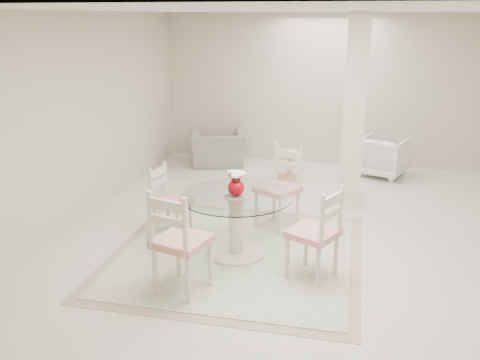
% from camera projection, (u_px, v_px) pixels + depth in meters
% --- Properties ---
extents(ground, '(7.00, 7.00, 0.00)m').
position_uv_depth(ground, '(304.00, 238.00, 6.33)').
color(ground, white).
rests_on(ground, ground).
extents(room_shell, '(6.02, 7.02, 2.71)m').
position_uv_depth(room_shell, '(311.00, 88.00, 5.75)').
color(room_shell, beige).
rests_on(room_shell, ground).
extents(column, '(0.30, 0.30, 2.70)m').
position_uv_depth(column, '(354.00, 114.00, 7.01)').
color(column, beige).
rests_on(column, ground).
extents(area_rug, '(2.83, 2.83, 0.02)m').
position_uv_depth(area_rug, '(236.00, 254.00, 5.88)').
color(area_rug, tan).
rests_on(area_rug, ground).
extents(dining_table, '(1.27, 1.27, 0.73)m').
position_uv_depth(dining_table, '(236.00, 225.00, 5.76)').
color(dining_table, '#F6EDCA').
rests_on(dining_table, ground).
extents(red_vase, '(0.22, 0.21, 0.29)m').
position_uv_depth(red_vase, '(236.00, 183.00, 5.60)').
color(red_vase, '#A70511').
rests_on(red_vase, dining_table).
extents(dining_chair_east, '(0.60, 0.60, 1.13)m').
position_uv_depth(dining_chair_east, '(319.00, 227.00, 5.15)').
color(dining_chair_east, beige).
rests_on(dining_chair_east, ground).
extents(dining_chair_north, '(0.63, 0.63, 1.17)m').
position_uv_depth(dining_chair_north, '(281.00, 182.00, 6.50)').
color(dining_chair_north, beige).
rests_on(dining_chair_north, ground).
extents(dining_chair_west, '(0.47, 0.47, 1.00)m').
position_uv_depth(dining_chair_west, '(167.00, 196.00, 6.24)').
color(dining_chair_west, beige).
rests_on(dining_chair_west, ground).
extents(dining_chair_south, '(0.60, 0.60, 1.21)m').
position_uv_depth(dining_chair_south, '(177.00, 235.00, 4.86)').
color(dining_chair_south, '#EFE2C4').
rests_on(dining_chair_south, ground).
extents(recliner_taupe, '(1.18, 1.10, 0.64)m').
position_uv_depth(recliner_taupe, '(218.00, 148.00, 9.34)').
color(recliner_taupe, gray).
rests_on(recliner_taupe, ground).
extents(armchair_white, '(0.93, 0.95, 0.67)m').
position_uv_depth(armchair_white, '(382.00, 157.00, 8.71)').
color(armchair_white, white).
rests_on(armchair_white, ground).
extents(side_table, '(0.45, 0.45, 0.47)m').
position_uv_depth(side_table, '(289.00, 166.00, 8.58)').
color(side_table, '#D6AC84').
rests_on(side_table, ground).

